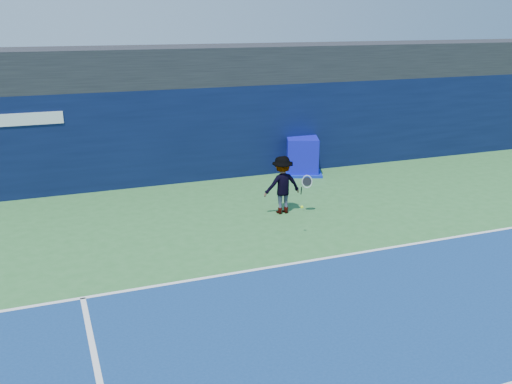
% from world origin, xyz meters
% --- Properties ---
extents(ground, '(80.00, 80.00, 0.00)m').
position_xyz_m(ground, '(0.00, 0.00, 0.00)').
color(ground, '#327034').
rests_on(ground, ground).
extents(baseline, '(24.00, 0.10, 0.01)m').
position_xyz_m(baseline, '(0.00, 3.00, 0.01)').
color(baseline, white).
rests_on(baseline, ground).
extents(stadium_band, '(36.00, 3.00, 1.20)m').
position_xyz_m(stadium_band, '(0.00, 11.50, 3.60)').
color(stadium_band, black).
rests_on(stadium_band, back_wall_assembly).
extents(back_wall_assembly, '(36.00, 1.03, 3.00)m').
position_xyz_m(back_wall_assembly, '(-0.00, 10.50, 1.50)').
color(back_wall_assembly, '#091234').
rests_on(back_wall_assembly, ground).
extents(equipment_cart, '(1.66, 1.66, 1.24)m').
position_xyz_m(equipment_cart, '(2.79, 9.70, 0.56)').
color(equipment_cart, '#0D0CB4').
rests_on(equipment_cart, ground).
extents(tennis_player, '(1.25, 0.68, 1.58)m').
position_xyz_m(tennis_player, '(0.52, 6.19, 0.79)').
color(tennis_player, silver).
rests_on(tennis_player, ground).
extents(tennis_ball, '(0.07, 0.07, 0.07)m').
position_xyz_m(tennis_ball, '(0.30, 4.50, 0.72)').
color(tennis_ball, '#AEDB18').
rests_on(tennis_ball, ground).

